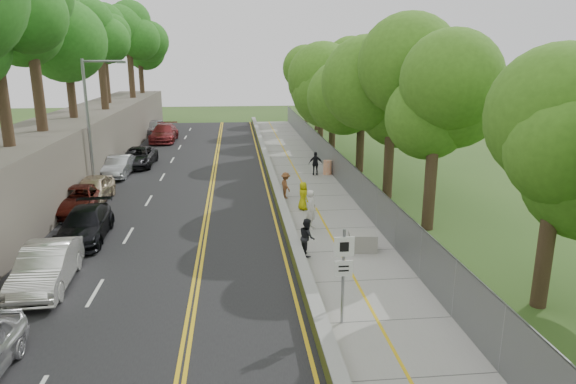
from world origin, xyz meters
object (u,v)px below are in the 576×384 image
object	(u,v)px
concrete_block	(363,242)
car_2	(78,200)
signpost	(344,266)
painter_0	(303,196)
car_1	(46,267)
person_far	(316,164)
streetlight	(92,118)
construction_barrel	(327,167)

from	to	relation	value
concrete_block	car_2	size ratio (longest dim) A/B	0.24
signpost	painter_0	size ratio (longest dim) A/B	2.01
concrete_block	car_2	xyz separation A→B (m)	(-13.77, 7.18, 0.27)
car_1	car_2	distance (m)	9.62
concrete_block	person_far	xyz separation A→B (m)	(0.22, 14.48, 0.43)
signpost	concrete_block	world-z (taller)	signpost
signpost	car_1	size ratio (longest dim) A/B	0.67
painter_0	person_far	bearing A→B (deg)	-35.78
streetlight	signpost	world-z (taller)	streetlight
signpost	construction_barrel	bearing A→B (deg)	81.05
signpost	person_far	world-z (taller)	signpost
concrete_block	person_far	bearing A→B (deg)	89.11
car_1	person_far	world-z (taller)	person_far
streetlight	signpost	distance (m)	20.72
signpost	person_far	distance (m)	20.66
car_1	person_far	bearing A→B (deg)	49.90
construction_barrel	person_far	size ratio (longest dim) A/B	0.60
streetlight	painter_0	world-z (taller)	streetlight
construction_barrel	car_1	bearing A→B (deg)	-128.14
streetlight	car_2	size ratio (longest dim) A/B	1.67
signpost	painter_0	world-z (taller)	signpost
streetlight	signpost	size ratio (longest dim) A/B	2.58
concrete_block	person_far	world-z (taller)	person_far
concrete_block	person_far	distance (m)	14.49
painter_0	person_far	distance (m)	8.43
streetlight	construction_barrel	size ratio (longest dim) A/B	8.12
streetlight	concrete_block	distance (m)	18.04
painter_0	streetlight	bearing A→B (deg)	46.17
signpost	car_2	xyz separation A→B (m)	(-11.62, 13.19, -1.26)
signpost	painter_0	distance (m)	12.36
car_1	car_2	bearing A→B (deg)	95.80
car_1	construction_barrel	bearing A→B (deg)	48.26
signpost	painter_0	xyz separation A→B (m)	(0.40, 12.30, -1.14)
construction_barrel	streetlight	bearing A→B (deg)	-166.20
concrete_block	painter_0	bearing A→B (deg)	105.56
painter_0	person_far	size ratio (longest dim) A/B	0.94
car_2	painter_0	distance (m)	12.06
construction_barrel	person_far	distance (m)	0.95
streetlight	construction_barrel	xyz separation A→B (m)	(14.76, 3.63, -4.10)
construction_barrel	car_2	xyz separation A→B (m)	(-14.87, -7.45, 0.16)
car_2	person_far	xyz separation A→B (m)	(14.00, 7.30, 0.16)
concrete_block	construction_barrel	bearing A→B (deg)	85.70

